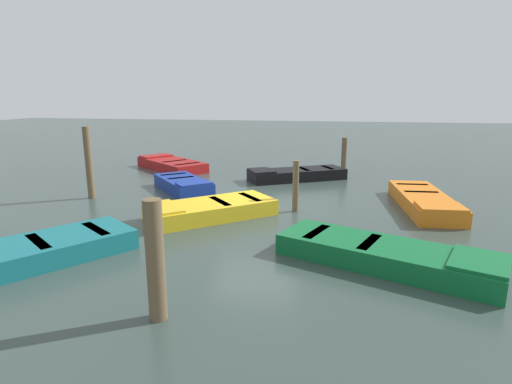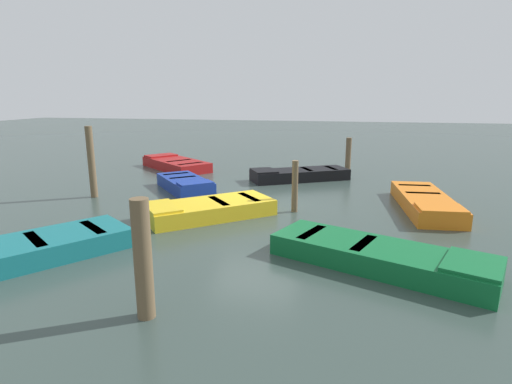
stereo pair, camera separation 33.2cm
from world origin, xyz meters
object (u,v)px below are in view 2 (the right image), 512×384
Objects in this scene: rowboat_black at (299,174)px; rowboat_red at (176,164)px; rowboat_green at (381,256)px; rowboat_yellow at (209,209)px; rowboat_orange at (425,202)px; mooring_piling_far_right at (143,260)px; rowboat_teal at (16,252)px; mooring_piling_near_left at (295,186)px; rowboat_blue at (185,184)px; mooring_piling_mid_left at (91,162)px; mooring_piling_mid_right at (348,155)px.

rowboat_red is (1.23, 5.46, 0.00)m from rowboat_black.
rowboat_green and rowboat_yellow have the same top height.
mooring_piling_far_right is (-6.85, 4.86, 0.65)m from rowboat_orange.
mooring_piling_near_left reaches higher than rowboat_teal.
rowboat_black and rowboat_red have the same top height.
rowboat_blue is 4.31m from mooring_piling_near_left.
rowboat_teal is at bearing 134.78° from mooring_piling_near_left.
mooring_piling_far_right is at bearing 166.86° from mooring_piling_near_left.
mooring_piling_mid_left reaches higher than rowboat_red.
rowboat_yellow is 4.45m from mooring_piling_mid_left.
mooring_piling_far_right is at bearing -22.47° from rowboat_blue.
mooring_piling_mid_right reaches higher than rowboat_blue.
mooring_piling_far_right is at bearing 149.96° from rowboat_red.
rowboat_teal is 0.98× the size of rowboat_green.
rowboat_teal is 2.89× the size of mooring_piling_near_left.
rowboat_blue is at bearing -57.85° from mooring_piling_mid_left.
rowboat_black and rowboat_teal have the same top height.
mooring_piling_near_left is at bearing -92.64° from mooring_piling_mid_left.
rowboat_red is 2.62× the size of mooring_piling_mid_right.
rowboat_teal is 10.18m from rowboat_red.
rowboat_red is 5.30m from mooring_piling_mid_left.
rowboat_red is 2.11× the size of mooring_piling_far_right.
mooring_piling_mid_right reaches higher than mooring_piling_near_left.
rowboat_blue is 1.27× the size of mooring_piling_mid_left.
rowboat_yellow is at bearing -106.66° from mooring_piling_mid_left.
mooring_piling_mid_left reaches higher than mooring_piling_near_left.
rowboat_green is 1.89× the size of mooring_piling_mid_left.
mooring_piling_far_right is (-11.34, -4.47, 0.65)m from rowboat_red.
rowboat_blue is 0.67× the size of rowboat_green.
rowboat_orange is at bearing -35.35° from mooring_piling_far_right.
mooring_piling_near_left reaches higher than rowboat_blue.
mooring_piling_near_left is (0.96, -2.10, 0.48)m from rowboat_yellow.
rowboat_black and rowboat_green have the same top height.
mooring_piling_mid_left is (-6.13, 7.67, 0.39)m from mooring_piling_mid_right.
rowboat_yellow is at bearing -7.77° from rowboat_blue.
mooring_piling_near_left reaches higher than rowboat_orange.
rowboat_orange is at bearing 43.14° from rowboat_blue.
mooring_piling_mid_right reaches higher than rowboat_yellow.
rowboat_red is (8.81, 7.85, 0.00)m from rowboat_green.
rowboat_orange is at bearing -167.27° from rowboat_red.
rowboat_red is at bearing -41.84° from rowboat_black.
rowboat_teal is at bearing 35.15° from rowboat_black.
rowboat_teal and rowboat_red have the same top height.
rowboat_red is at bearing 21.52° from mooring_piling_far_right.
rowboat_yellow is at bearing 42.58° from rowboat_black.
rowboat_red is 8.03m from mooring_piling_near_left.
rowboat_blue is 4.19m from rowboat_red.
rowboat_teal is at bearing 14.52° from rowboat_yellow.
mooring_piling_mid_right is at bearing -162.92° from rowboat_orange.
mooring_piling_mid_left is at bearing -57.25° from rowboat_yellow.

